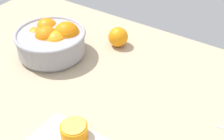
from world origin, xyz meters
The scene contains 4 objects.
ground_plane centered at (0.00, 0.00, -1.50)cm, with size 149.93×80.12×3.00cm, color tan.
fruit_bowl centered at (-30.55, 4.96, 5.32)cm, with size 23.60×23.60×11.57cm.
orange_half_0 centered at (0.32, -21.15, 3.34)cm, with size 6.86×6.86×3.77cm.
loose_orange_1 centered at (-14.92, 21.82, 3.49)cm, with size 6.97×6.97×6.97cm, color orange.
Camera 1 is at (38.92, -62.89, 63.90)cm, focal length 53.50 mm.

